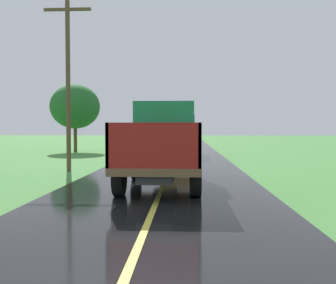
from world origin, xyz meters
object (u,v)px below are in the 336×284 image
at_px(banana_truck_far, 179,135).
at_px(roadside_tree_far_left, 75,107).
at_px(banana_truck_near, 163,142).
at_px(utility_pole_roadside, 68,80).

bearing_deg(banana_truck_far, roadside_tree_far_left, 154.17).
bearing_deg(banana_truck_near, utility_pole_roadside, 138.77).
relative_size(utility_pole_roadside, roadside_tree_far_left, 1.38).
bearing_deg(banana_truck_far, banana_truck_near, -91.28).
xyz_separation_m(banana_truck_near, banana_truck_far, (0.30, 13.45, -0.01)).
relative_size(banana_truck_near, roadside_tree_far_left, 1.05).
distance_m(banana_truck_near, utility_pole_roadside, 6.54).
bearing_deg(roadside_tree_far_left, banana_truck_near, -64.69).
distance_m(banana_truck_near, roadside_tree_far_left, 19.64).
bearing_deg(roadside_tree_far_left, banana_truck_far, -25.83).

